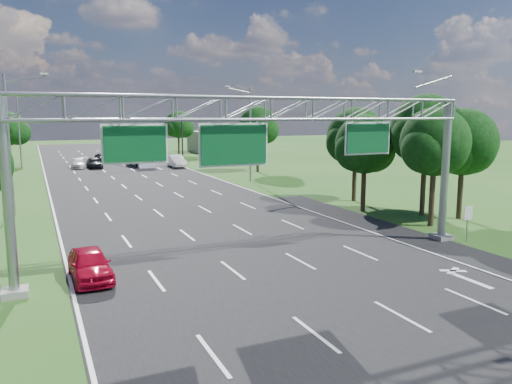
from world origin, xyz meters
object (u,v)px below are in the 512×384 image
sign_gantry (270,122)px  traffic_signal (159,128)px  regulatory_sign (468,216)px  red_coupe (90,264)px  box_truck (140,155)px

sign_gantry → traffic_signal: bearing=82.3°
sign_gantry → regulatory_sign: 13.25m
regulatory_sign → red_coupe: (-20.40, 1.92, -0.81)m
traffic_signal → regulatory_sign: bearing=-84.8°
sign_gantry → red_coupe: 10.42m
traffic_signal → red_coupe: traffic_signal is taller
traffic_signal → box_truck: 5.92m
traffic_signal → box_truck: bearing=-139.8°
regulatory_sign → traffic_signal: 54.37m
sign_gantry → regulatory_sign: size_ratio=11.19×
traffic_signal → box_truck: (-3.53, -2.98, -3.70)m
sign_gantry → red_coupe: sign_gantry is taller
traffic_signal → red_coupe: 54.53m
sign_gantry → regulatory_sign: bearing=-4.8°
traffic_signal → box_truck: size_ratio=1.49×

